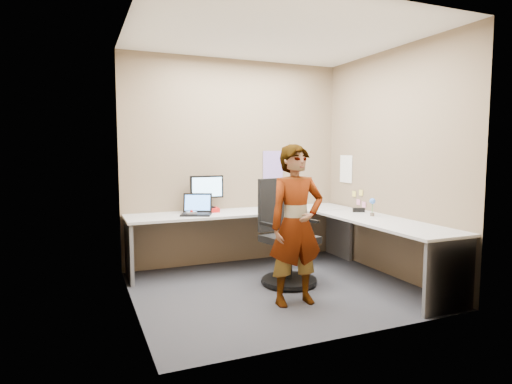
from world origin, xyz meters
name	(u,v)px	position (x,y,z in m)	size (l,w,h in m)	color
ground	(277,289)	(0.00, 0.00, 0.00)	(3.00, 3.00, 0.00)	black
wall_back	(235,162)	(0.00, 1.30, 1.35)	(3.00, 3.00, 0.00)	#756248
wall_right	(390,164)	(1.50, 0.00, 1.35)	(2.70, 2.70, 0.00)	#756248
wall_left	(131,168)	(-1.50, 0.00, 1.35)	(2.70, 2.70, 0.00)	#756248
ceiling	(278,34)	(0.00, 0.00, 2.70)	(3.00, 3.00, 0.00)	white
desk	(296,227)	(0.44, 0.39, 0.59)	(2.98, 2.58, 0.73)	#A8A8A8
paper_ream	(207,210)	(-0.46, 1.09, 0.76)	(0.27, 0.20, 0.05)	red
monitor	(207,189)	(-0.46, 1.10, 1.02)	(0.43, 0.13, 0.41)	black
laptop	(197,209)	(-0.63, 0.94, 0.79)	(0.44, 0.41, 0.25)	black
trackball_mouse	(191,213)	(-0.71, 0.89, 0.76)	(0.12, 0.08, 0.07)	#B7B7BC
origami	(271,210)	(0.27, 0.75, 0.76)	(0.10, 0.10, 0.06)	white
stapler	(359,210)	(1.31, 0.34, 0.76)	(0.15, 0.04, 0.06)	black
flower	(372,204)	(1.26, 0.01, 0.87)	(0.07, 0.07, 0.22)	brown
calendar_purple	(273,165)	(0.55, 1.29, 1.30)	(0.30, 0.01, 0.40)	#846BB7
calendar_white	(346,169)	(1.49, 0.90, 1.25)	(0.01, 0.28, 0.38)	white
sticky_note_a	(361,193)	(1.49, 0.55, 0.95)	(0.01, 0.07, 0.07)	#F2E059
sticky_note_b	(358,202)	(1.49, 0.60, 0.82)	(0.01, 0.07, 0.07)	pink
sticky_note_c	(364,205)	(1.49, 0.48, 0.80)	(0.01, 0.07, 0.07)	pink
sticky_note_d	(354,194)	(1.49, 0.70, 0.92)	(0.01, 0.07, 0.07)	#F2E059
office_chair	(285,242)	(0.19, 0.17, 0.48)	(0.66, 0.63, 1.17)	black
person	(296,225)	(-0.01, -0.45, 0.79)	(0.57, 0.38, 1.57)	#999399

